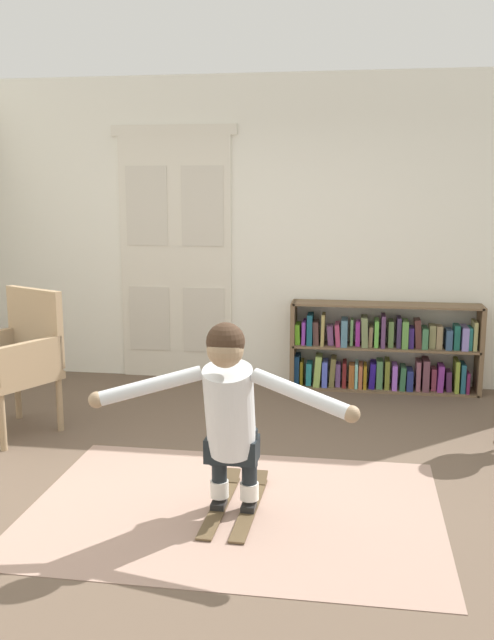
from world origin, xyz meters
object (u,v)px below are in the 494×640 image
wicker_chair (16,358)px  person_skier (230,407)px  skis_pair (235,504)px  bookshelf (383,352)px

wicker_chair → person_skier: (1.89, -1.23, 0.09)m
skis_pair → bookshelf: bearing=70.6°
person_skier → bookshelf: bearing=71.5°
wicker_chair → person_skier: person_skier is taller
skis_pair → person_skier: (-0.00, -0.16, 0.65)m
bookshelf → wicker_chair: (-2.83, -1.59, 0.22)m
skis_pair → person_skier: size_ratio=0.59×
bookshelf → skis_pair: bookshelf is taller
wicker_chair → skis_pair: 2.25m
bookshelf → person_skier: bearing=-108.5°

